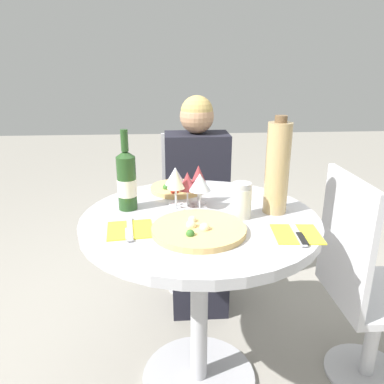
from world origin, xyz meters
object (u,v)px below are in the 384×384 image
(dining_table, at_px, (200,256))
(tall_carafe, at_px, (277,168))
(pizza_large, at_px, (199,229))
(wine_bottle, at_px, (127,180))
(seated_diner, at_px, (198,213))
(chair_behind_diner, at_px, (196,216))
(chair_empty_side, at_px, (365,290))

(dining_table, bearing_deg, tall_carafe, 3.73)
(dining_table, height_order, pizza_large, pizza_large)
(wine_bottle, bearing_deg, seated_diner, 60.80)
(pizza_large, distance_m, wine_bottle, 0.36)
(chair_behind_diner, bearing_deg, dining_table, 86.53)
(dining_table, distance_m, chair_empty_side, 0.69)
(wine_bottle, bearing_deg, chair_empty_side, -6.68)
(wine_bottle, relative_size, tall_carafe, 0.85)
(chair_behind_diner, height_order, pizza_large, chair_behind_diner)
(seated_diner, xyz_separation_m, wine_bottle, (-0.32, -0.57, 0.37))
(chair_behind_diner, bearing_deg, seated_diner, 90.00)
(chair_empty_side, relative_size, tall_carafe, 2.55)
(chair_behind_diner, bearing_deg, wine_bottle, 66.05)
(seated_diner, height_order, pizza_large, seated_diner)
(pizza_large, bearing_deg, chair_empty_side, 10.03)
(dining_table, xyz_separation_m, chair_empty_side, (0.67, -0.02, -0.17))
(seated_diner, height_order, wine_bottle, seated_diner)
(pizza_large, bearing_deg, tall_carafe, 28.29)
(seated_diner, relative_size, tall_carafe, 3.19)
(chair_empty_side, height_order, pizza_large, chair_empty_side)
(seated_diner, distance_m, chair_empty_side, 0.92)
(chair_behind_diner, relative_size, pizza_large, 2.91)
(wine_bottle, bearing_deg, tall_carafe, -7.19)
(tall_carafe, bearing_deg, pizza_large, -151.71)
(dining_table, xyz_separation_m, wine_bottle, (-0.27, 0.09, 0.28))
(seated_diner, bearing_deg, chair_empty_side, 132.47)
(seated_diner, xyz_separation_m, pizza_large, (-0.07, -0.80, 0.27))
(seated_diner, bearing_deg, chair_behind_diner, -90.00)
(dining_table, relative_size, seated_diner, 0.76)
(chair_behind_diner, xyz_separation_m, wine_bottle, (-0.32, -0.72, 0.45))
(wine_bottle, bearing_deg, chair_behind_diner, 66.05)
(pizza_large, bearing_deg, wine_bottle, 137.40)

